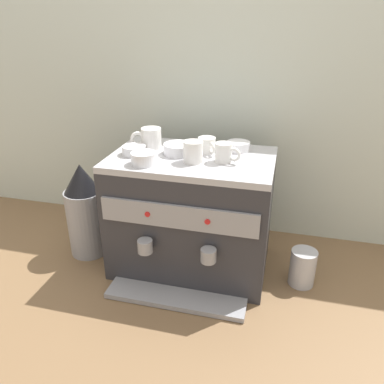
{
  "coord_description": "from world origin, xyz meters",
  "views": [
    {
      "loc": [
        0.34,
        -1.33,
        0.98
      ],
      "look_at": [
        0.0,
        0.0,
        0.34
      ],
      "focal_mm": 35.49,
      "sensor_mm": 36.0,
      "label": 1
    }
  ],
  "objects_px": {
    "ceramic_cup_1": "(193,151)",
    "ceramic_bowl_2": "(179,149)",
    "ceramic_cup_3": "(224,153)",
    "ceramic_bowl_0": "(144,159)",
    "ceramic_bowl_1": "(238,146)",
    "ceramic_cup_2": "(207,145)",
    "ceramic_bowl_3": "(134,150)",
    "ceramic_cup_0": "(150,138)",
    "espresso_machine": "(192,214)",
    "coffee_grinder": "(85,211)",
    "milk_pitcher": "(303,267)"
  },
  "relations": [
    {
      "from": "ceramic_cup_1",
      "to": "ceramic_bowl_2",
      "type": "height_order",
      "value": "ceramic_cup_1"
    },
    {
      "from": "milk_pitcher",
      "to": "ceramic_cup_1",
      "type": "bearing_deg",
      "value": -176.58
    },
    {
      "from": "espresso_machine",
      "to": "milk_pitcher",
      "type": "height_order",
      "value": "espresso_machine"
    },
    {
      "from": "ceramic_bowl_2",
      "to": "ceramic_cup_0",
      "type": "bearing_deg",
      "value": 163.45
    },
    {
      "from": "ceramic_bowl_0",
      "to": "ceramic_bowl_1",
      "type": "xyz_separation_m",
      "value": [
        0.31,
        0.24,
        -0.0
      ]
    },
    {
      "from": "espresso_machine",
      "to": "ceramic_cup_3",
      "type": "height_order",
      "value": "ceramic_cup_3"
    },
    {
      "from": "ceramic_cup_1",
      "to": "ceramic_bowl_0",
      "type": "xyz_separation_m",
      "value": [
        -0.17,
        -0.07,
        -0.02
      ]
    },
    {
      "from": "ceramic_cup_3",
      "to": "ceramic_cup_1",
      "type": "bearing_deg",
      "value": -168.45
    },
    {
      "from": "ceramic_bowl_0",
      "to": "ceramic_bowl_2",
      "type": "bearing_deg",
      "value": 56.64
    },
    {
      "from": "espresso_machine",
      "to": "ceramic_bowl_1",
      "type": "xyz_separation_m",
      "value": [
        0.16,
        0.12,
        0.26
      ]
    },
    {
      "from": "ceramic_bowl_1",
      "to": "ceramic_cup_2",
      "type": "bearing_deg",
      "value": -151.22
    },
    {
      "from": "ceramic_cup_2",
      "to": "ceramic_cup_3",
      "type": "xyz_separation_m",
      "value": [
        0.08,
        -0.09,
        0.01
      ]
    },
    {
      "from": "ceramic_cup_1",
      "to": "ceramic_bowl_1",
      "type": "height_order",
      "value": "ceramic_cup_1"
    },
    {
      "from": "ceramic_cup_3",
      "to": "coffee_grinder",
      "type": "distance_m",
      "value": 0.68
    },
    {
      "from": "ceramic_bowl_1",
      "to": "ceramic_bowl_2",
      "type": "distance_m",
      "value": 0.24
    },
    {
      "from": "ceramic_cup_3",
      "to": "ceramic_bowl_2",
      "type": "bearing_deg",
      "value": 166.15
    },
    {
      "from": "milk_pitcher",
      "to": "ceramic_bowl_1",
      "type": "bearing_deg",
      "value": 154.31
    },
    {
      "from": "ceramic_cup_0",
      "to": "ceramic_cup_2",
      "type": "bearing_deg",
      "value": 0.13
    },
    {
      "from": "ceramic_bowl_2",
      "to": "ceramic_bowl_3",
      "type": "height_order",
      "value": "ceramic_bowl_2"
    },
    {
      "from": "ceramic_cup_1",
      "to": "ceramic_cup_0",
      "type": "bearing_deg",
      "value": 152.51
    },
    {
      "from": "ceramic_cup_1",
      "to": "ceramic_bowl_1",
      "type": "relative_size",
      "value": 1.22
    },
    {
      "from": "milk_pitcher",
      "to": "ceramic_cup_2",
      "type": "bearing_deg",
      "value": 168.79
    },
    {
      "from": "espresso_machine",
      "to": "ceramic_bowl_0",
      "type": "height_order",
      "value": "ceramic_bowl_0"
    },
    {
      "from": "ceramic_bowl_2",
      "to": "ceramic_cup_2",
      "type": "bearing_deg",
      "value": 20.74
    },
    {
      "from": "ceramic_cup_2",
      "to": "ceramic_bowl_0",
      "type": "relative_size",
      "value": 0.98
    },
    {
      "from": "ceramic_cup_0",
      "to": "ceramic_bowl_0",
      "type": "height_order",
      "value": "ceramic_cup_0"
    },
    {
      "from": "espresso_machine",
      "to": "ceramic_bowl_3",
      "type": "height_order",
      "value": "ceramic_bowl_3"
    },
    {
      "from": "espresso_machine",
      "to": "ceramic_cup_0",
      "type": "relative_size",
      "value": 5.16
    },
    {
      "from": "ceramic_cup_0",
      "to": "ceramic_bowl_0",
      "type": "xyz_separation_m",
      "value": [
        0.04,
        -0.18,
        -0.02
      ]
    },
    {
      "from": "ceramic_bowl_2",
      "to": "milk_pitcher",
      "type": "distance_m",
      "value": 0.67
    },
    {
      "from": "ceramic_bowl_2",
      "to": "milk_pitcher",
      "type": "relative_size",
      "value": 0.78
    },
    {
      "from": "ceramic_cup_0",
      "to": "ceramic_bowl_1",
      "type": "relative_size",
      "value": 1.3
    },
    {
      "from": "ceramic_cup_2",
      "to": "ceramic_bowl_0",
      "type": "xyz_separation_m",
      "value": [
        -0.2,
        -0.18,
        -0.01
      ]
    },
    {
      "from": "ceramic_cup_0",
      "to": "ceramic_cup_1",
      "type": "relative_size",
      "value": 1.06
    },
    {
      "from": "ceramic_bowl_3",
      "to": "espresso_machine",
      "type": "bearing_deg",
      "value": 7.61
    },
    {
      "from": "espresso_machine",
      "to": "ceramic_cup_2",
      "type": "height_order",
      "value": "ceramic_cup_2"
    },
    {
      "from": "ceramic_cup_2",
      "to": "milk_pitcher",
      "type": "bearing_deg",
      "value": -11.21
    },
    {
      "from": "ceramic_bowl_1",
      "to": "ceramic_bowl_0",
      "type": "bearing_deg",
      "value": -142.05
    },
    {
      "from": "coffee_grinder",
      "to": "ceramic_cup_2",
      "type": "bearing_deg",
      "value": 8.97
    },
    {
      "from": "espresso_machine",
      "to": "coffee_grinder",
      "type": "distance_m",
      "value": 0.48
    },
    {
      "from": "espresso_machine",
      "to": "ceramic_bowl_1",
      "type": "height_order",
      "value": "ceramic_bowl_1"
    },
    {
      "from": "ceramic_cup_2",
      "to": "coffee_grinder",
      "type": "bearing_deg",
      "value": -171.03
    },
    {
      "from": "ceramic_bowl_3",
      "to": "ceramic_cup_3",
      "type": "bearing_deg",
      "value": 0.35
    },
    {
      "from": "ceramic_cup_3",
      "to": "coffee_grinder",
      "type": "xyz_separation_m",
      "value": [
        -0.6,
        0.0,
        -0.32
      ]
    },
    {
      "from": "ceramic_cup_3",
      "to": "ceramic_bowl_0",
      "type": "height_order",
      "value": "ceramic_cup_3"
    },
    {
      "from": "espresso_machine",
      "to": "ceramic_bowl_0",
      "type": "xyz_separation_m",
      "value": [
        -0.15,
        -0.12,
        0.27
      ]
    },
    {
      "from": "ceramic_cup_1",
      "to": "coffee_grinder",
      "type": "xyz_separation_m",
      "value": [
        -0.49,
        0.03,
        -0.32
      ]
    },
    {
      "from": "ceramic_bowl_0",
      "to": "ceramic_cup_1",
      "type": "bearing_deg",
      "value": 22.86
    },
    {
      "from": "ceramic_bowl_0",
      "to": "ceramic_cup_0",
      "type": "bearing_deg",
      "value": 102.32
    },
    {
      "from": "espresso_machine",
      "to": "ceramic_cup_2",
      "type": "xyz_separation_m",
      "value": [
        0.05,
        0.06,
        0.28
      ]
    }
  ]
}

